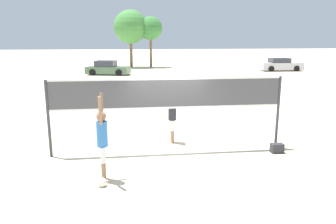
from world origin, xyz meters
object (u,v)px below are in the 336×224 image
Objects in this scene: player_blocker at (172,114)px; parked_car_near at (108,69)px; player_spiker at (102,136)px; gear_bag at (277,148)px; volleyball at (102,182)px; parked_car_mid at (281,65)px; tree_left_cluster at (151,29)px; volleyball_net at (168,98)px; tree_right_cluster at (131,27)px.

player_blocker reaches higher than parked_car_near.
player_spiker is 5.69m from gear_bag.
gear_bag is at bearing 18.43° from volleyball.
parked_car_near is 0.96× the size of parked_car_mid.
gear_bag is 0.06× the size of tree_left_cluster.
tree_left_cluster is (4.98, 8.25, 4.15)m from parked_car_near.
volleyball_net is 1.57× the size of parked_car_mid.
player_spiker is (-1.93, -1.95, -0.58)m from volleyball_net.
volleyball is at bearing -34.05° from player_blocker.
player_blocker is at bearing 74.21° from volleyball_net.
gear_bag is (5.40, 1.43, -1.05)m from player_spiker.
volleyball is 34.58m from tree_right_cluster.
parked_car_mid is at bearing -21.90° from tree_right_cluster.
volleyball_net is 29.84m from parked_car_mid.
volleyball is at bearing -96.25° from tree_left_cluster.
player_blocker is 3.65m from gear_bag.
volleyball is 0.04× the size of tree_left_cluster.
tree_left_cluster reaches higher than volleyball.
player_blocker is 31.20m from tree_right_cluster.
player_spiker is 0.48× the size of parked_car_mid.
tree_left_cluster reaches higher than volleyball_net.
player_blocker is (0.27, 0.95, -0.73)m from volleyball_net.
volleyball_net is at bearing 50.13° from volleyball.
tree_left_cluster reaches higher than parked_car_mid.
parked_car_mid is 0.76× the size of tree_left_cluster.
parked_car_near reaches higher than gear_bag.
player_blocker reaches higher than gear_bag.
volleyball_net is 3.47m from volleyball.
parked_car_mid is (19.14, 1.70, 0.03)m from parked_car_near.
player_spiker is at bearing 86.59° from volleyball.
player_spiker reaches higher than gear_bag.
volleyball_net is 3.88m from gear_bag.
parked_car_mid reaches higher than volleyball.
parked_car_mid is at bearing 57.69° from volleyball_net.
volleyball_net reaches higher than player_spiker.
player_spiker is 34.07m from tree_right_cluster.
tree_right_cluster reaches higher than volleyball.
volleyball_net is at bearing -44.59° from player_spiker.
tree_left_cluster is (1.52, 30.81, 3.72)m from player_blocker.
tree_right_cluster is at bearing 86.83° from parked_car_near.
tree_right_cluster reaches higher than player_blocker.
gear_bag is at bearing -60.94° from parked_car_near.
parked_car_near is 0.65× the size of tree_right_cluster.
volleyball is at bearing -121.07° from parked_car_mid.
tree_left_cluster is 0.89× the size of tree_right_cluster.
gear_bag is 0.09× the size of parked_car_near.
player_spiker is at bearing -92.10° from tree_right_cluster.
tree_right_cluster is at bearing 177.02° from tree_left_cluster.
parked_car_mid is at bearing 147.14° from player_blocker.
player_spiker reaches higher than volleyball.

